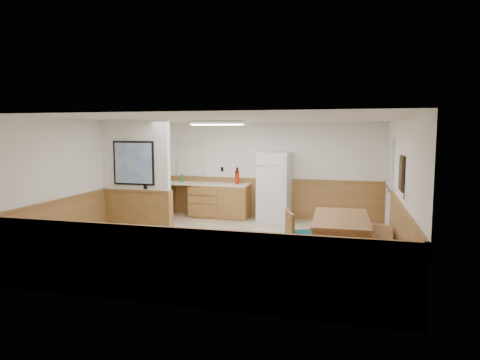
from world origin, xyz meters
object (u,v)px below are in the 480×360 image
(dining_table, at_px, (341,222))
(soap_bottle, at_px, (182,178))
(dining_chair, at_px, (296,232))
(fire_extinguisher, at_px, (237,177))
(refrigerator, at_px, (274,187))
(dining_bench, at_px, (381,241))

(dining_table, height_order, soap_bottle, soap_bottle)
(dining_chair, distance_m, soap_bottle, 4.75)
(fire_extinguisher, bearing_deg, refrigerator, -9.10)
(dining_table, bearing_deg, soap_bottle, 142.89)
(fire_extinguisher, bearing_deg, dining_chair, -67.79)
(dining_bench, height_order, fire_extinguisher, fire_extinguisher)
(soap_bottle, bearing_deg, dining_chair, -42.93)
(dining_chair, relative_size, fire_extinguisher, 1.93)
(dining_bench, height_order, dining_chair, dining_chair)
(soap_bottle, bearing_deg, dining_bench, -30.61)
(fire_extinguisher, bearing_deg, dining_bench, -49.28)
(fire_extinguisher, relative_size, soap_bottle, 1.98)
(dining_table, bearing_deg, fire_extinguisher, 130.50)
(dining_chair, height_order, fire_extinguisher, fire_extinguisher)
(dining_table, distance_m, fire_extinguisher, 4.01)
(fire_extinguisher, distance_m, soap_bottle, 1.54)
(dining_bench, xyz_separation_m, fire_extinguisher, (-3.37, 2.86, 0.75))
(dining_table, relative_size, fire_extinguisher, 4.40)
(dining_chair, distance_m, fire_extinguisher, 3.76)
(dining_bench, relative_size, soap_bottle, 7.83)
(dining_table, relative_size, dining_chair, 2.28)
(dining_chair, bearing_deg, soap_bottle, 115.13)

